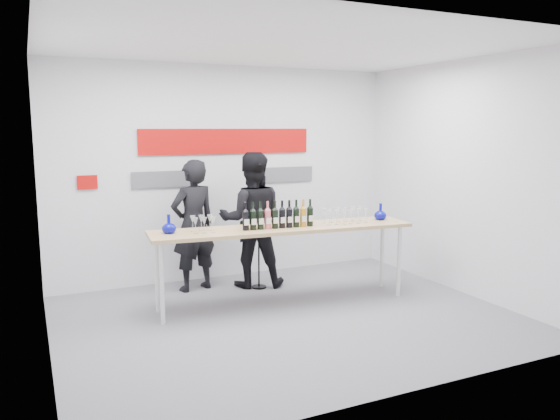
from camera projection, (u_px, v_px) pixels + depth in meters
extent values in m
plane|color=slate|center=(288.00, 318.00, 6.20)|extent=(5.00, 5.00, 0.00)
cube|color=silver|center=(227.00, 173.00, 7.77)|extent=(5.00, 0.04, 3.00)
cube|color=#B20A07|center=(228.00, 141.00, 7.67)|extent=(2.50, 0.02, 0.35)
cube|color=#59595E|center=(165.00, 179.00, 7.37)|extent=(0.90, 0.02, 0.22)
cube|color=#59595E|center=(285.00, 174.00, 8.12)|extent=(0.90, 0.02, 0.22)
cube|color=#B20A07|center=(87.00, 182.00, 6.95)|extent=(0.25, 0.02, 0.18)
cube|color=tan|center=(284.00, 229.00, 6.57)|extent=(3.24, 0.93, 0.04)
cylinder|color=silver|center=(162.00, 284.00, 5.94)|extent=(0.05, 0.05, 0.92)
cylinder|color=silver|center=(399.00, 261.00, 6.94)|extent=(0.05, 0.05, 0.92)
cylinder|color=silver|center=(157.00, 274.00, 6.34)|extent=(0.05, 0.05, 0.92)
cylinder|color=silver|center=(382.00, 254.00, 7.34)|extent=(0.05, 0.05, 0.92)
imported|color=black|center=(193.00, 226.00, 7.16)|extent=(0.72, 0.56, 1.74)
imported|color=black|center=(252.00, 220.00, 7.35)|extent=(1.06, 0.94, 1.82)
cylinder|color=black|center=(259.00, 287.00, 7.37)|extent=(0.20, 0.20, 0.02)
cylinder|color=black|center=(259.00, 228.00, 7.24)|extent=(0.02, 0.02, 1.63)
sphere|color=black|center=(259.00, 165.00, 7.09)|extent=(0.05, 0.05, 0.05)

